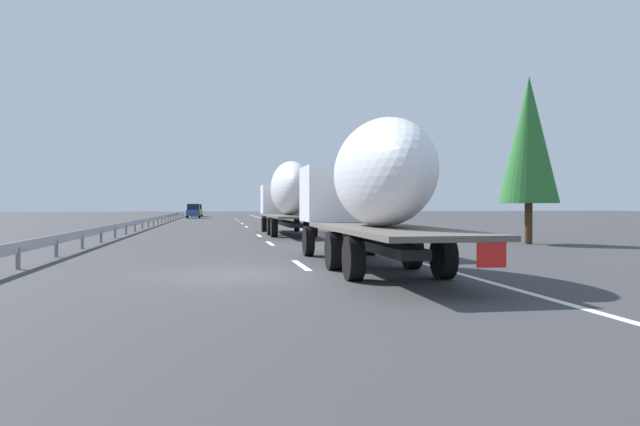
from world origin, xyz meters
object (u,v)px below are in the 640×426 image
object	(u,v)px
truck_trailing	(369,186)
car_blue_sedan	(193,211)
truck_lead	(288,194)
car_yellow_coupe	(197,210)
road_sign	(304,201)

from	to	relation	value
truck_trailing	car_blue_sedan	size ratio (longest dim) A/B	3.03
truck_lead	car_yellow_coupe	distance (m)	63.26
truck_trailing	car_blue_sedan	xyz separation A→B (m)	(69.94, 7.37, -1.31)
truck_lead	car_yellow_coupe	size ratio (longest dim) A/B	2.81
car_blue_sedan	road_sign	world-z (taller)	road_sign
truck_lead	car_yellow_coupe	bearing A→B (deg)	6.62
car_yellow_coupe	car_blue_sedan	distance (m)	12.64
road_sign	car_blue_sedan	bearing A→B (deg)	16.72
car_yellow_coupe	car_blue_sedan	world-z (taller)	car_blue_sedan
truck_trailing	car_yellow_coupe	size ratio (longest dim) A/B	2.77
truck_trailing	car_blue_sedan	distance (m)	70.34
truck_trailing	car_yellow_coupe	world-z (taller)	truck_trailing
car_yellow_coupe	car_blue_sedan	size ratio (longest dim) A/B	1.09
car_yellow_coupe	truck_lead	bearing A→B (deg)	-173.38
truck_lead	road_sign	world-z (taller)	truck_lead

